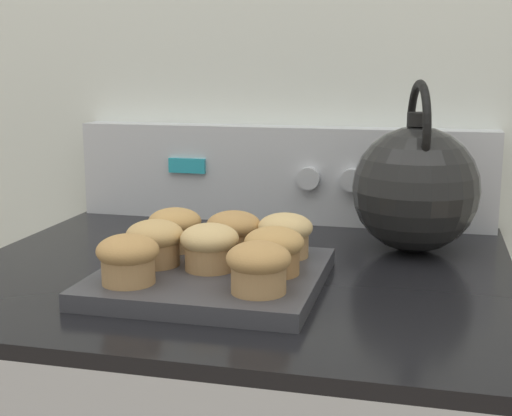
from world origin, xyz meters
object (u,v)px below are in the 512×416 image
at_px(muffin_r2_c2, 285,234).
at_px(muffin_r1_c0, 155,241).
at_px(muffin_r0_c0, 128,258).
at_px(muffin_r1_c1, 210,246).
at_px(muffin_pan, 212,277).
at_px(muffin_r2_c1, 230,231).
at_px(tea_kettle, 415,187).
at_px(muffin_r0_c2, 259,266).
at_px(muffin_r1_c2, 274,249).
at_px(muffin_r2_c0, 175,228).

bearing_deg(muffin_r2_c2, muffin_r1_c0, -152.39).
relative_size(muffin_r0_c0, muffin_r1_c1, 1.00).
bearing_deg(muffin_pan, muffin_r1_c0, 179.56).
relative_size(muffin_r2_c1, muffin_r2_c2, 1.00).
relative_size(muffin_r2_c1, tea_kettle, 0.29).
bearing_deg(muffin_pan, muffin_r0_c2, -44.02).
bearing_deg(muffin_r1_c0, tea_kettle, 36.53).
bearing_deg(muffin_r1_c2, muffin_r0_c2, -90.89).
distance_m(muffin_r1_c2, muffin_r2_c0, 0.18).
xyz_separation_m(muffin_r0_c2, muffin_r1_c1, (-0.08, 0.08, 0.00)).
distance_m(muffin_r1_c1, muffin_r2_c0, 0.11).
bearing_deg(muffin_r2_c0, muffin_r2_c2, 0.96).
bearing_deg(muffin_r1_c0, muffin_r2_c1, 44.85).
distance_m(muffin_pan, muffin_r1_c2, 0.09).
relative_size(muffin_r2_c0, tea_kettle, 0.29).
bearing_deg(muffin_r2_c2, muffin_r2_c1, -178.10).
bearing_deg(muffin_r1_c0, muffin_r2_c0, 91.28).
xyz_separation_m(muffin_pan, muffin_r1_c1, (-0.00, -0.00, 0.04)).
relative_size(muffin_r0_c2, muffin_r1_c1, 1.00).
bearing_deg(muffin_r2_c2, muffin_r1_c1, -133.46).
height_order(muffin_r0_c2, muffin_r2_c2, same).
relative_size(muffin_r1_c1, muffin_r2_c0, 1.00).
bearing_deg(muffin_r1_c2, muffin_r1_c0, 179.34).
bearing_deg(muffin_r1_c2, muffin_r0_c0, -153.50).
height_order(muffin_pan, muffin_r1_c0, muffin_r1_c0).
distance_m(muffin_r1_c1, muffin_r2_c1, 0.08).
bearing_deg(muffin_r2_c0, muffin_r1_c1, -46.80).
distance_m(muffin_r1_c2, muffin_r2_c1, 0.11).
height_order(muffin_r0_c0, tea_kettle, tea_kettle).
bearing_deg(muffin_r1_c0, muffin_pan, -0.44).
distance_m(muffin_r1_c1, muffin_r2_c2, 0.12).
height_order(muffin_pan, muffin_r1_c2, muffin_r1_c2).
relative_size(muffin_r2_c0, muffin_r2_c1, 1.00).
xyz_separation_m(muffin_r0_c0, muffin_r2_c2, (0.16, 0.16, 0.00)).
relative_size(muffin_r1_c0, muffin_r2_c0, 1.00).
distance_m(muffin_r0_c0, muffin_r1_c2, 0.18).
xyz_separation_m(muffin_r0_c2, muffin_r1_c2, (0.00, 0.08, 0.00)).
distance_m(muffin_pan, muffin_r0_c0, 0.12).
distance_m(muffin_r0_c2, muffin_r2_c0, 0.22).
bearing_deg(muffin_r0_c2, muffin_r2_c0, 135.38).
relative_size(muffin_r1_c1, muffin_r2_c1, 1.00).
bearing_deg(muffin_r0_c0, muffin_pan, 45.91).
relative_size(muffin_r1_c2, tea_kettle, 0.29).
bearing_deg(muffin_r1_c1, muffin_r2_c0, 133.20).
relative_size(muffin_r0_c0, muffin_r2_c1, 1.00).
height_order(muffin_r1_c1, muffin_r2_c1, same).
relative_size(muffin_pan, muffin_r1_c2, 3.72).
bearing_deg(muffin_r2_c0, muffin_r0_c0, -89.92).
relative_size(muffin_pan, muffin_r2_c2, 3.72).
bearing_deg(muffin_r2_c1, muffin_r1_c2, -45.48).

